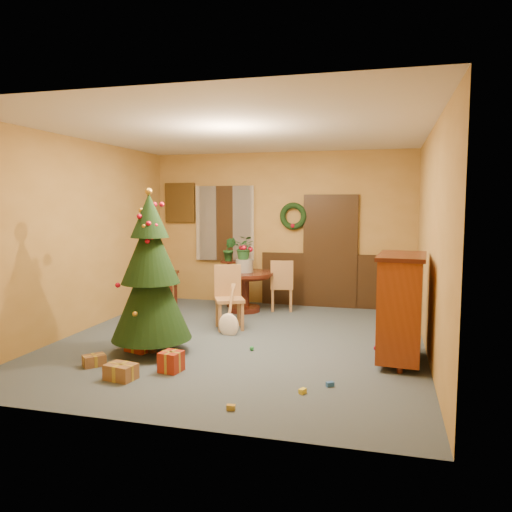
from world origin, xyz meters
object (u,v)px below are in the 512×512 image
(chair_near, at_px, (229,294))
(christmas_tree, at_px, (151,276))
(writing_desk, at_px, (156,280))
(dining_table, at_px, (244,284))
(sideboard, at_px, (401,305))

(chair_near, xyz_separation_m, christmas_tree, (-0.56, -1.50, 0.49))
(writing_desk, bearing_deg, chair_near, -31.23)
(writing_desk, bearing_deg, christmas_tree, -65.10)
(dining_table, xyz_separation_m, writing_desk, (-1.66, -0.14, 0.02))
(chair_near, relative_size, writing_desk, 1.21)
(dining_table, height_order, sideboard, sideboard)
(dining_table, bearing_deg, sideboard, -41.07)
(chair_near, height_order, christmas_tree, christmas_tree)
(dining_table, xyz_separation_m, chair_near, (0.09, -1.20, 0.03))
(christmas_tree, bearing_deg, dining_table, 80.07)
(christmas_tree, xyz_separation_m, writing_desk, (-1.19, 2.57, -0.49))
(writing_desk, relative_size, sideboard, 0.61)
(sideboard, bearing_deg, dining_table, 138.93)
(dining_table, relative_size, christmas_tree, 0.49)
(christmas_tree, bearing_deg, sideboard, 7.45)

